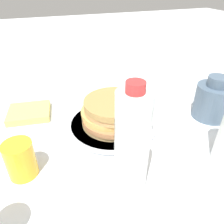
# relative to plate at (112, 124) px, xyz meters

# --- Properties ---
(ground_plane) EXTENTS (4.00, 4.00, 0.00)m
(ground_plane) POSITION_rel_plate_xyz_m (-0.00, -0.03, -0.01)
(ground_plane) COLOR white
(plate) EXTENTS (0.25, 0.25, 0.01)m
(plate) POSITION_rel_plate_xyz_m (0.00, 0.00, 0.00)
(plate) COLOR silver
(plate) RESTS_ON ground_plane
(pancake_stack) EXTENTS (0.18, 0.18, 0.07)m
(pancake_stack) POSITION_rel_plate_xyz_m (0.00, -0.00, 0.04)
(pancake_stack) COLOR #DFBA79
(pancake_stack) RESTS_ON plate
(juice_glass) EXTENTS (0.06, 0.06, 0.08)m
(juice_glass) POSITION_rel_plate_xyz_m (-0.24, -0.10, 0.03)
(juice_glass) COLOR yellow
(juice_glass) RESTS_ON ground_plane
(cream_jug) EXTENTS (0.11, 0.11, 0.13)m
(cream_jug) POSITION_rel_plate_xyz_m (0.30, -0.05, 0.05)
(cream_jug) COLOR #4C6075
(cream_jug) RESTS_ON ground_plane
(water_bottle_mid) EXTENTS (0.06, 0.06, 0.24)m
(water_bottle_mid) POSITION_rel_plate_xyz_m (-0.04, -0.21, 0.10)
(water_bottle_mid) COLOR silver
(water_bottle_mid) RESTS_ON ground_plane
(napkin) EXTENTS (0.13, 0.12, 0.02)m
(napkin) POSITION_rel_plate_xyz_m (-0.22, 0.14, 0.00)
(napkin) COLOR #E5D166
(napkin) RESTS_ON ground_plane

